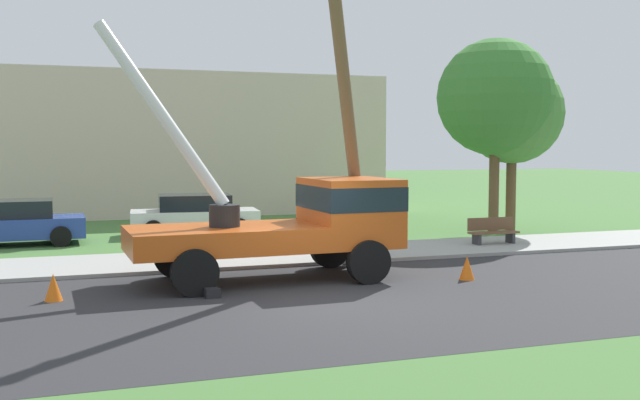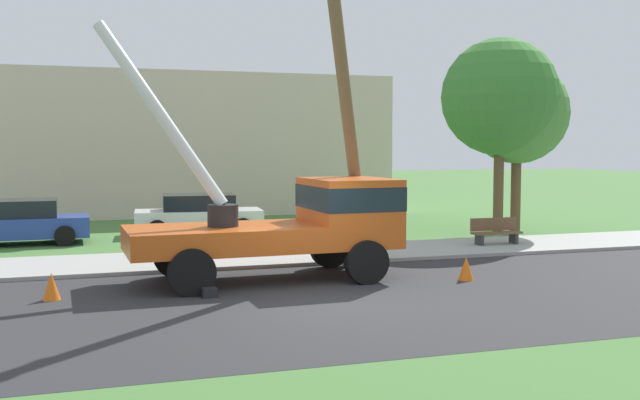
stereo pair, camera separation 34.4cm
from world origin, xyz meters
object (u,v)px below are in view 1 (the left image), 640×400
at_px(utility_truck, 299,219).
at_px(parked_sedan_blue, 11,223).
at_px(park_bench, 493,232).
at_px(traffic_cone_ahead, 467,268).
at_px(traffic_cone_behind, 53,287).
at_px(roadside_tree_near, 495,98).
at_px(leaning_utility_pole, 346,97).
at_px(roadside_tree_far, 512,113).
at_px(parked_sedan_white, 195,215).

bearing_deg(utility_truck, parked_sedan_blue, 128.93).
bearing_deg(utility_truck, park_bench, 24.13).
distance_m(parked_sedan_blue, park_bench, 15.11).
xyz_separation_m(traffic_cone_ahead, parked_sedan_blue, (-10.52, 9.95, 0.43)).
height_order(utility_truck, park_bench, utility_truck).
xyz_separation_m(traffic_cone_behind, parked_sedan_blue, (-1.40, 9.34, 0.43)).
height_order(traffic_cone_behind, roadside_tree_near, roadside_tree_near).
distance_m(traffic_cone_behind, roadside_tree_near, 17.08).
bearing_deg(traffic_cone_ahead, park_bench, 52.37).
height_order(leaning_utility_pole, park_bench, leaning_utility_pole).
relative_size(parked_sedan_blue, roadside_tree_near, 0.64).
xyz_separation_m(parked_sedan_blue, roadside_tree_near, (16.17, -2.07, 4.13)).
bearing_deg(utility_truck, leaning_utility_pole, 26.45).
relative_size(leaning_utility_pole, traffic_cone_behind, 15.20).
distance_m(utility_truck, traffic_cone_ahead, 4.11).
xyz_separation_m(traffic_cone_ahead, roadside_tree_near, (5.65, 7.88, 4.56)).
relative_size(utility_truck, roadside_tree_far, 1.11).
bearing_deg(traffic_cone_ahead, roadside_tree_near, 54.34).
bearing_deg(parked_sedan_blue, parked_sedan_white, 8.57).
bearing_deg(utility_truck, traffic_cone_behind, -171.11).
height_order(traffic_cone_ahead, parked_sedan_white, parked_sedan_white).
distance_m(traffic_cone_ahead, traffic_cone_behind, 9.14).
relative_size(traffic_cone_ahead, park_bench, 0.35).
bearing_deg(parked_sedan_white, roadside_tree_far, -13.97).
relative_size(utility_truck, roadside_tree_near, 0.99).
xyz_separation_m(parked_sedan_blue, park_bench, (14.18, -5.20, -0.25)).
xyz_separation_m(leaning_utility_pole, park_bench, (5.87, 2.56, -3.89)).
distance_m(traffic_cone_ahead, parked_sedan_blue, 14.49).
relative_size(utility_truck, parked_sedan_blue, 1.54).
relative_size(leaning_utility_pole, roadside_tree_far, 1.38).
height_order(utility_truck, parked_sedan_white, utility_truck).
bearing_deg(leaning_utility_pole, park_bench, 23.54).
xyz_separation_m(traffic_cone_behind, roadside_tree_near, (14.77, 7.27, 4.56)).
relative_size(traffic_cone_behind, parked_sedan_white, 0.12).
bearing_deg(traffic_cone_behind, parked_sedan_white, 66.18).
bearing_deg(roadside_tree_near, traffic_cone_ahead, -125.66).
relative_size(park_bench, roadside_tree_far, 0.26).
bearing_deg(park_bench, roadside_tree_far, 49.59).
xyz_separation_m(utility_truck, leaning_utility_pole, (1.46, 0.72, 2.94)).
height_order(leaning_utility_pole, roadside_tree_far, leaning_utility_pole).
bearing_deg(traffic_cone_ahead, utility_truck, 158.24).
xyz_separation_m(parked_sedan_white, roadside_tree_far, (11.10, -2.76, 3.60)).
bearing_deg(parked_sedan_white, traffic_cone_ahead, -67.00).
xyz_separation_m(utility_truck, parked_sedan_white, (-0.93, 9.38, -0.70)).
relative_size(utility_truck, traffic_cone_ahead, 12.22).
distance_m(leaning_utility_pole, parked_sedan_white, 9.69).
xyz_separation_m(utility_truck, traffic_cone_behind, (-5.45, -0.85, -1.13)).
relative_size(traffic_cone_behind, parked_sedan_blue, 0.13).
height_order(utility_truck, traffic_cone_ahead, utility_truck).
bearing_deg(roadside_tree_near, leaning_utility_pole, -144.11).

